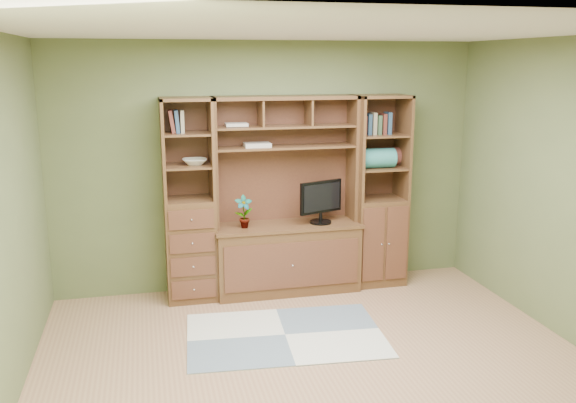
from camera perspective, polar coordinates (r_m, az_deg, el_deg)
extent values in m
cube|color=#AB7C5A|center=(5.03, 3.02, -15.39)|extent=(4.60, 4.10, 0.04)
cube|color=white|center=(4.43, 3.43, 15.69)|extent=(4.60, 4.10, 0.04)
cube|color=#5F6C41|center=(6.46, -1.84, 3.27)|extent=(4.50, 0.04, 2.60)
cube|color=#5F6C41|center=(2.80, 15.13, -10.41)|extent=(4.50, 0.04, 2.60)
cube|color=#51331C|center=(6.29, -0.10, 0.45)|extent=(1.54, 0.53, 2.05)
cube|color=#51331C|center=(6.18, -9.24, 0.06)|extent=(0.50, 0.45, 2.05)
cube|color=#51331C|center=(6.63, 8.48, 0.97)|extent=(0.55, 0.45, 2.05)
cube|color=#A4A9AA|center=(5.56, -0.27, -12.39)|extent=(1.81, 1.28, 0.01)
cube|color=black|center=(6.34, 3.10, 0.68)|extent=(0.55, 0.38, 0.62)
imported|color=#AA5739|center=(6.20, -4.16, -0.97)|extent=(0.18, 0.12, 0.34)
cube|color=#B9AD9D|center=(6.22, -2.91, 5.32)|extent=(0.27, 0.19, 0.04)
imported|color=beige|center=(6.11, -8.73, 3.71)|extent=(0.24, 0.24, 0.06)
cube|color=#2E7974|center=(6.50, 8.39, 4.04)|extent=(0.36, 0.21, 0.21)
cube|color=brown|center=(6.68, 9.15, 4.18)|extent=(0.34, 0.19, 0.19)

